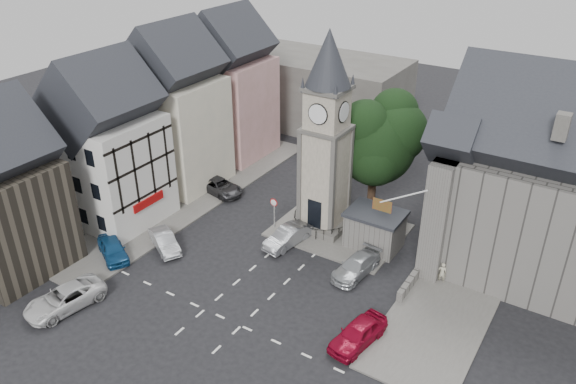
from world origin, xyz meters
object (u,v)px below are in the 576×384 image
Objects in this scene: car_west_blue at (113,249)px; clock_tower at (326,136)px; pedestrian at (442,273)px; stone_shelter at (375,229)px; car_east_red at (358,333)px.

clock_tower is at bearing -13.54° from car_west_blue.
car_west_blue is 2.52× the size of pedestrian.
stone_shelter reaches higher than pedestrian.
car_west_blue is at bearing -132.24° from clock_tower.
car_east_red is 2.69× the size of pedestrian.
stone_shelter is at bearing -30.63° from pedestrian.
pedestrian reaches higher than car_east_red.
clock_tower is at bearing 174.16° from stone_shelter.
stone_shelter is at bearing -5.84° from clock_tower.
stone_shelter is 2.58× the size of pedestrian.
clock_tower is 18.39m from car_west_blue.
car_west_blue is at bearing -165.01° from car_east_red.
car_east_red is at bearing -70.38° from stone_shelter.
clock_tower reaches higher than pedestrian.
pedestrian is (6.03, -1.69, -0.71)m from stone_shelter.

